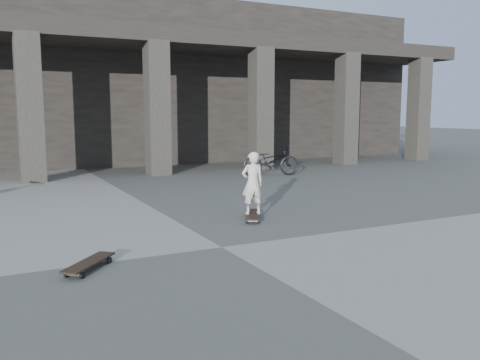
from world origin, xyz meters
name	(u,v)px	position (x,y,z in m)	size (l,w,h in m)	color
ground	(222,247)	(0.00, 0.00, 0.00)	(90.00, 90.00, 0.00)	#4A4A47
colonnade	(68,81)	(0.00, 13.77, 3.03)	(28.00, 8.82, 6.00)	black
longboard	(253,215)	(1.29, 1.48, 0.08)	(0.65, 0.97, 0.10)	black
skateboard_spare	(89,263)	(-1.88, -0.22, 0.08)	(0.76, 0.83, 0.11)	black
child	(253,183)	(1.29, 1.48, 0.66)	(0.41, 0.27, 1.12)	beige
bicycle	(271,161)	(4.72, 6.71, 0.46)	(0.61, 1.75, 0.92)	black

